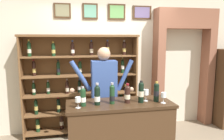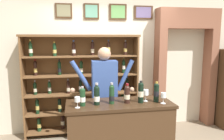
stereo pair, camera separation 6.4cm
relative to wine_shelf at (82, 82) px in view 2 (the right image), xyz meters
The scene contains 14 objects.
back_wall 0.90m from the wine_shelf, 24.06° to the left, with size 12.00×0.19×3.34m.
wine_shelf is the anchor object (origin of this frame).
archway_doorway 2.18m from the wine_shelf, ahead, with size 1.29×0.45×2.44m.
tasting_counter 1.42m from the wine_shelf, 68.98° to the right, with size 1.49×0.58×0.96m.
shopkeeper 0.76m from the wine_shelf, 64.00° to the right, with size 1.06×0.22×1.71m.
tasting_bottle_rosso 1.28m from the wine_shelf, 91.94° to the right, with size 0.08×0.08×0.26m.
tasting_bottle_grappa 1.28m from the wine_shelf, 83.34° to the right, with size 0.08×0.08×0.30m.
tasting_bottle_prosecco 1.31m from the wine_shelf, 74.22° to the right, with size 0.07×0.07×0.30m.
tasting_bottle_chianti 1.39m from the wine_shelf, 65.67° to the right, with size 0.08×0.08×0.28m.
tasting_bottle_brunello 1.49m from the wine_shelf, 59.11° to the right, with size 0.08×0.08×0.31m.
tasting_bottle_super_tuscan 1.62m from the wine_shelf, 52.11° to the right, with size 0.08×0.08×0.29m.
wine_glass_right 1.49m from the wine_shelf, 55.09° to the right, with size 0.08×0.08×0.17m.
wine_glass_spare 1.35m from the wine_shelf, 94.82° to the right, with size 0.07×0.07×0.15m.
wine_glass_left 1.73m from the wine_shelf, 52.29° to the right, with size 0.07×0.07×0.15m.
Camera 2 is at (-0.70, -2.84, 1.86)m, focal length 34.39 mm.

